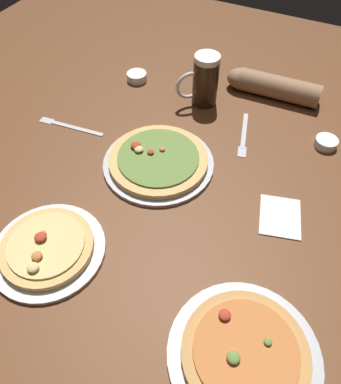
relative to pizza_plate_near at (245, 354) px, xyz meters
name	(u,v)px	position (x,y,z in m)	size (l,w,h in m)	color
ground_plane	(170,200)	(-0.32, 0.31, -0.03)	(2.40, 2.40, 0.03)	brown
pizza_plate_near	(245,354)	(0.00, 0.00, 0.00)	(0.31, 0.31, 0.05)	#B2B2B7
pizza_plate_far	(158,161)	(-0.40, 0.40, 0.00)	(0.32, 0.32, 0.05)	#B2B2B7
pizza_plate_side	(48,248)	(-0.51, 0.02, 0.00)	(0.28, 0.28, 0.05)	silver
beer_mug_dark	(204,81)	(-0.40, 0.73, 0.07)	(0.12, 0.12, 0.17)	black
ramekin_sauce	(137,77)	(-0.67, 0.75, 0.00)	(0.07, 0.07, 0.03)	white
ramekin_butter	(326,143)	(0.02, 0.70, 0.00)	(0.07, 0.07, 0.03)	white
napkin_folded	(280,216)	(-0.03, 0.37, -0.01)	(0.11, 0.13, 0.01)	white
fork_left	(69,126)	(-0.74, 0.42, -0.01)	(0.23, 0.04, 0.01)	silver
fork_spare	(244,135)	(-0.22, 0.63, -0.01)	(0.07, 0.21, 0.01)	silver
diner_arm	(269,85)	(-0.22, 0.88, 0.02)	(0.33, 0.09, 0.08)	#936B4C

